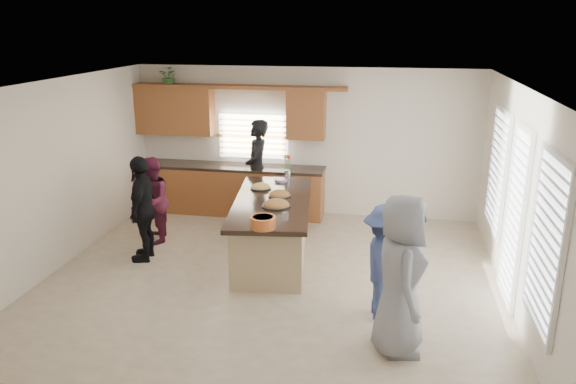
% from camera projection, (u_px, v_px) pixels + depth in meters
% --- Properties ---
extents(floor, '(6.50, 6.50, 0.00)m').
position_uv_depth(floor, '(273.00, 277.00, 8.23)').
color(floor, beige).
rests_on(floor, ground).
extents(room_shell, '(6.52, 6.02, 2.81)m').
position_uv_depth(room_shell, '(271.00, 150.00, 7.68)').
color(room_shell, silver).
rests_on(room_shell, ground).
extents(back_cabinetry, '(4.08, 0.66, 2.46)m').
position_uv_depth(back_cabinetry, '(227.00, 167.00, 10.79)').
color(back_cabinetry, brown).
rests_on(back_cabinetry, ground).
extents(right_wall_glazing, '(0.06, 4.00, 2.25)m').
position_uv_depth(right_wall_glazing, '(516.00, 205.00, 7.15)').
color(right_wall_glazing, white).
rests_on(right_wall_glazing, ground).
extents(island, '(1.48, 2.82, 0.95)m').
position_uv_depth(island, '(273.00, 230.00, 8.79)').
color(island, tan).
rests_on(island, ground).
extents(platter_front, '(0.43, 0.43, 0.17)m').
position_uv_depth(platter_front, '(276.00, 205.00, 8.33)').
color(platter_front, black).
rests_on(platter_front, island).
extents(platter_mid, '(0.36, 0.36, 0.15)m').
position_uv_depth(platter_mid, '(280.00, 195.00, 8.81)').
color(platter_mid, black).
rests_on(platter_mid, island).
extents(platter_back, '(0.35, 0.35, 0.14)m').
position_uv_depth(platter_back, '(261.00, 187.00, 9.21)').
color(platter_back, black).
rests_on(platter_back, island).
extents(salad_bowl, '(0.34, 0.34, 0.16)m').
position_uv_depth(salad_bowl, '(263.00, 222.00, 7.45)').
color(salad_bowl, '#C45923').
rests_on(salad_bowl, island).
extents(clear_cup, '(0.09, 0.09, 0.11)m').
position_uv_depth(clear_cup, '(285.00, 216.00, 7.76)').
color(clear_cup, white).
rests_on(clear_cup, island).
extents(plate_stack, '(0.23, 0.23, 0.04)m').
position_uv_depth(plate_stack, '(281.00, 180.00, 9.65)').
color(plate_stack, '#9E83BE').
rests_on(plate_stack, island).
extents(flower_vase, '(0.14, 0.14, 0.43)m').
position_uv_depth(flower_vase, '(288.00, 166.00, 9.74)').
color(flower_vase, silver).
rests_on(flower_vase, island).
extents(potted_plant, '(0.42, 0.39, 0.39)m').
position_uv_depth(potted_plant, '(169.00, 77.00, 10.57)').
color(potted_plant, '#3A742E').
rests_on(potted_plant, back_cabinetry).
extents(woman_left_back, '(0.53, 0.73, 1.86)m').
position_uv_depth(woman_left_back, '(257.00, 169.00, 10.55)').
color(woman_left_back, black).
rests_on(woman_left_back, ground).
extents(woman_left_mid, '(0.76, 0.85, 1.46)m').
position_uv_depth(woman_left_mid, '(152.00, 201.00, 9.33)').
color(woman_left_mid, '#5A1B33').
rests_on(woman_left_mid, ground).
extents(woman_left_front, '(0.53, 1.02, 1.66)m').
position_uv_depth(woman_left_front, '(143.00, 208.00, 8.63)').
color(woman_left_front, black).
rests_on(woman_left_front, ground).
extents(woman_right_back, '(0.69, 1.03, 1.48)m').
position_uv_depth(woman_right_back, '(384.00, 262.00, 6.93)').
color(woman_right_back, '#38467B').
rests_on(woman_right_back, ground).
extents(woman_right_front, '(0.71, 0.97, 1.84)m').
position_uv_depth(woman_right_front, '(401.00, 275.00, 6.15)').
color(woman_right_front, gray).
rests_on(woman_right_front, ground).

